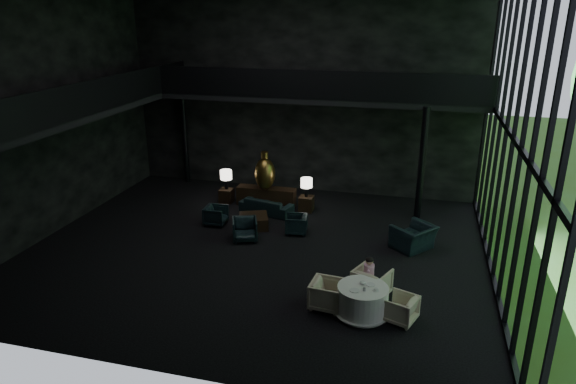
% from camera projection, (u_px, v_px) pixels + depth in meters
% --- Properties ---
extents(floor, '(14.00, 12.00, 0.02)m').
position_uv_depth(floor, '(257.00, 249.00, 16.04)').
color(floor, black).
rests_on(floor, ground).
extents(wall_back, '(14.00, 0.04, 8.00)m').
position_uv_depth(wall_back, '(301.00, 92.00, 20.17)').
color(wall_back, black).
rests_on(wall_back, ground).
extents(wall_front, '(14.00, 0.04, 8.00)m').
position_uv_depth(wall_front, '(150.00, 191.00, 9.23)').
color(wall_front, black).
rests_on(wall_front, ground).
extents(wall_left, '(0.04, 12.00, 8.00)m').
position_uv_depth(wall_left, '(45.00, 112.00, 16.35)').
color(wall_left, black).
rests_on(wall_left, ground).
extents(curtain_wall, '(0.20, 12.00, 8.00)m').
position_uv_depth(curtain_wall, '(514.00, 138.00, 13.05)').
color(curtain_wall, black).
rests_on(curtain_wall, ground).
extents(mezzanine_left, '(2.00, 12.00, 0.25)m').
position_uv_depth(mezzanine_left, '(72.00, 113.00, 16.12)').
color(mezzanine_left, black).
rests_on(mezzanine_left, wall_left).
extents(mezzanine_back, '(12.00, 2.00, 0.25)m').
position_uv_depth(mezzanine_back, '(322.00, 97.00, 19.02)').
color(mezzanine_back, black).
rests_on(mezzanine_back, wall_back).
extents(railing_left, '(0.06, 12.00, 1.00)m').
position_uv_depth(railing_left, '(98.00, 95.00, 15.68)').
color(railing_left, black).
rests_on(railing_left, mezzanine_left).
extents(railing_back, '(12.00, 0.06, 1.00)m').
position_uv_depth(railing_back, '(316.00, 85.00, 17.91)').
color(railing_back, black).
rests_on(railing_back, mezzanine_back).
extents(column_nw, '(0.24, 0.24, 4.00)m').
position_uv_depth(column_nw, '(185.00, 136.00, 21.75)').
color(column_nw, black).
rests_on(column_nw, floor).
extents(column_ne, '(0.24, 0.24, 4.00)m').
position_uv_depth(column_ne, '(422.00, 164.00, 17.88)').
color(column_ne, black).
rests_on(column_ne, floor).
extents(console, '(2.24, 0.51, 0.71)m').
position_uv_depth(console, '(266.00, 197.00, 19.53)').
color(console, black).
rests_on(console, floor).
extents(bronze_urn, '(0.77, 0.77, 1.44)m').
position_uv_depth(bronze_urn, '(265.00, 173.00, 19.08)').
color(bronze_urn, '#AB6C24').
rests_on(bronze_urn, console).
extents(side_table_left, '(0.48, 0.48, 0.53)m').
position_uv_depth(side_table_left, '(226.00, 196.00, 19.89)').
color(side_table_left, black).
rests_on(side_table_left, floor).
extents(table_lamp_left, '(0.45, 0.45, 0.75)m').
position_uv_depth(table_lamp_left, '(226.00, 176.00, 19.66)').
color(table_lamp_left, black).
rests_on(table_lamp_left, side_table_left).
extents(side_table_right, '(0.51, 0.51, 0.56)m').
position_uv_depth(side_table_right, '(306.00, 204.00, 19.03)').
color(side_table_right, black).
rests_on(side_table_right, floor).
extents(table_lamp_right, '(0.43, 0.43, 0.71)m').
position_uv_depth(table_lamp_right, '(307.00, 184.00, 18.76)').
color(table_lamp_right, black).
rests_on(table_lamp_right, side_table_right).
extents(sofa, '(1.90, 0.92, 0.72)m').
position_uv_depth(sofa, '(266.00, 204.00, 18.80)').
color(sofa, black).
rests_on(sofa, floor).
extents(lounge_armchair_west, '(0.66, 0.70, 0.70)m').
position_uv_depth(lounge_armchair_west, '(216.00, 215.00, 17.80)').
color(lounge_armchair_west, black).
rests_on(lounge_armchair_west, floor).
extents(lounge_armchair_east, '(0.67, 0.70, 0.65)m').
position_uv_depth(lounge_armchair_east, '(296.00, 224.00, 17.11)').
color(lounge_armchair_east, black).
rests_on(lounge_armchair_east, floor).
extents(lounge_armchair_south, '(1.03, 1.00, 0.83)m').
position_uv_depth(lounge_armchair_south, '(245.00, 228.00, 16.57)').
color(lounge_armchair_south, black).
rests_on(lounge_armchair_south, floor).
extents(window_armchair, '(1.50, 1.56, 1.15)m').
position_uv_depth(window_armchair, '(414.00, 232.00, 15.92)').
color(window_armchair, black).
rests_on(window_armchair, floor).
extents(coffee_table, '(1.23, 1.23, 0.42)m').
position_uv_depth(coffee_table, '(254.00, 221.00, 17.62)').
color(coffee_table, black).
rests_on(coffee_table, floor).
extents(dining_table, '(1.41, 1.41, 0.75)m').
position_uv_depth(dining_table, '(362.00, 302.00, 12.54)').
color(dining_table, white).
rests_on(dining_table, floor).
extents(dining_chair_north, '(1.18, 1.15, 0.94)m').
position_uv_depth(dining_chair_north, '(372.00, 279.00, 13.30)').
color(dining_chair_north, beige).
rests_on(dining_chair_north, floor).
extents(dining_chair_east, '(0.82, 0.84, 0.69)m').
position_uv_depth(dining_chair_east, '(400.00, 308.00, 12.26)').
color(dining_chair_east, '#AFA995').
rests_on(dining_chair_east, floor).
extents(dining_chair_west, '(0.84, 0.89, 0.84)m').
position_uv_depth(dining_chair_west, '(327.00, 293.00, 12.78)').
color(dining_chair_west, beige).
rests_on(dining_chair_west, floor).
extents(child, '(0.28, 0.28, 0.60)m').
position_uv_depth(child, '(369.00, 268.00, 13.32)').
color(child, '#E4AAC5').
rests_on(child, dining_chair_north).
extents(plate_a, '(0.31, 0.31, 0.01)m').
position_uv_depth(plate_a, '(354.00, 290.00, 12.24)').
color(plate_a, white).
rests_on(plate_a, dining_table).
extents(plate_b, '(0.28, 0.28, 0.02)m').
position_uv_depth(plate_b, '(371.00, 285.00, 12.49)').
color(plate_b, white).
rests_on(plate_b, dining_table).
extents(saucer, '(0.16, 0.16, 0.01)m').
position_uv_depth(saucer, '(376.00, 290.00, 12.24)').
color(saucer, white).
rests_on(saucer, dining_table).
extents(coffee_cup, '(0.09, 0.09, 0.07)m').
position_uv_depth(coffee_cup, '(376.00, 289.00, 12.22)').
color(coffee_cup, white).
rests_on(coffee_cup, saucer).
extents(cereal_bowl, '(0.15, 0.15, 0.08)m').
position_uv_depth(cereal_bowl, '(363.00, 283.00, 12.52)').
color(cereal_bowl, white).
rests_on(cereal_bowl, dining_table).
extents(cream_pot, '(0.08, 0.08, 0.08)m').
position_uv_depth(cream_pot, '(364.00, 289.00, 12.22)').
color(cream_pot, '#99999E').
rests_on(cream_pot, dining_table).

